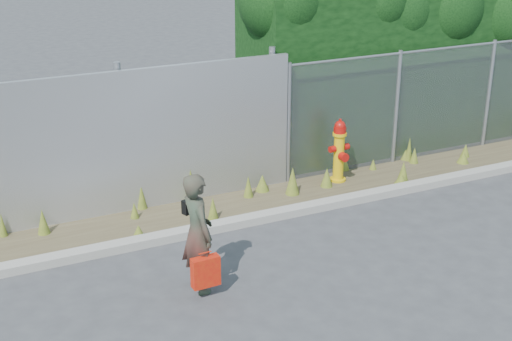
% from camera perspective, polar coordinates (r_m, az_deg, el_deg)
% --- Properties ---
extents(ground, '(80.00, 80.00, 0.00)m').
position_cam_1_polar(ground, '(9.26, 5.46, -8.37)').
color(ground, '#3A3A3D').
rests_on(ground, ground).
extents(curb, '(16.00, 0.22, 0.12)m').
position_cam_1_polar(curb, '(10.63, 0.54, -3.75)').
color(curb, gray).
rests_on(curb, ground).
extents(weed_strip, '(16.00, 1.34, 0.55)m').
position_cam_1_polar(weed_strip, '(11.37, 1.10, -1.65)').
color(weed_strip, '#4B402B').
rests_on(weed_strip, ground).
extents(corrugated_fence, '(8.50, 0.21, 2.30)m').
position_cam_1_polar(corrugated_fence, '(10.49, -18.62, 0.90)').
color(corrugated_fence, '#A2A4A9').
rests_on(corrugated_fence, ground).
extents(chainlink_fence, '(6.50, 0.07, 2.05)m').
position_cam_1_polar(chainlink_fence, '(13.46, 14.80, 5.43)').
color(chainlink_fence, gray).
rests_on(chainlink_fence, ground).
extents(hedge, '(7.60, 1.93, 3.67)m').
position_cam_1_polar(hedge, '(14.04, 13.12, 10.33)').
color(hedge, black).
rests_on(hedge, ground).
extents(fire_hydrant, '(0.37, 0.33, 1.11)m').
position_cam_1_polar(fire_hydrant, '(11.95, 6.67, 1.49)').
color(fire_hydrant, yellow).
rests_on(fire_hydrant, ground).
extents(woman, '(0.40, 0.58, 1.52)m').
position_cam_1_polar(woman, '(8.62, -4.70, -4.99)').
color(woman, '#0D583C').
rests_on(woman, ground).
extents(red_tote_bag, '(0.34, 0.13, 0.45)m').
position_cam_1_polar(red_tote_bag, '(8.59, -4.06, -8.07)').
color(red_tote_bag, red).
extents(black_shoulder_bag, '(0.23, 0.10, 0.18)m').
position_cam_1_polar(black_shoulder_bag, '(8.71, -5.20, -2.82)').
color(black_shoulder_bag, black).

